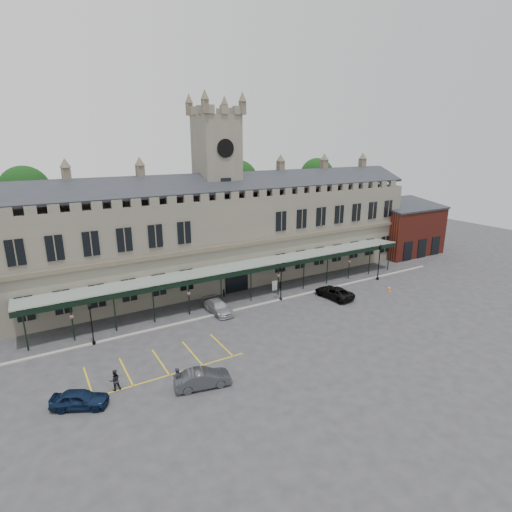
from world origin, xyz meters
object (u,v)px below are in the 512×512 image
lamp_post_left (91,320)px  car_left_b (203,378)px  lamp_post_mid (281,280)px  sign_board (275,286)px  car_taxi (218,307)px  traffic_cone (389,289)px  car_left_a (80,399)px  car_van (334,292)px  lamp_post_right (379,259)px  person_b (115,380)px  station_building (219,235)px  clock_tower (217,186)px  person_a (178,379)px

lamp_post_left → car_left_b: bearing=-61.8°
lamp_post_mid → sign_board: (1.22, 3.25, -2.02)m
sign_board → car_taxi: bearing=-161.7°
traffic_cone → sign_board: bearing=148.2°
car_left_a → car_van: 31.16m
lamp_post_right → car_left_b: size_ratio=1.16×
lamp_post_mid → car_left_b: size_ratio=1.01×
traffic_cone → car_taxi: car_taxi is taller
traffic_cone → person_b: (-35.42, -4.07, 0.53)m
sign_board → car_left_a: 28.49m
station_building → lamp_post_right: station_building is taller
clock_tower → lamp_post_left: 23.79m
traffic_cone → car_taxi: bearing=166.8°
car_left_a → car_left_b: car_left_b is taller
lamp_post_mid → person_b: size_ratio=2.58×
traffic_cone → car_left_b: car_left_b is taller
lamp_post_mid → car_van: size_ratio=0.86×
lamp_post_right → person_a: bearing=-162.4°
station_building → car_left_b: (-12.21, -22.26, -5.73)m
car_left_a → car_left_b: size_ratio=0.91×
lamp_post_mid → car_taxi: (-8.20, 0.55, -1.96)m
station_building → lamp_post_right: size_ratio=11.64×
car_left_a → station_building: bearing=-19.5°
lamp_post_mid → car_taxi: lamp_post_mid is taller
car_left_b → car_van: size_ratio=0.86×
clock_tower → car_left_a: 31.64m
lamp_post_mid → person_a: 20.63m
clock_tower → person_b: size_ratio=14.31×
lamp_post_mid → person_b: 23.27m
clock_tower → car_left_a: size_ratio=6.09×
car_left_a → car_taxi: 18.94m
lamp_post_left → car_taxi: bearing=2.5°
car_van → lamp_post_right: bearing=-175.0°
clock_tower → person_b: 29.25m
car_left_b → car_van: 23.43m
lamp_post_mid → car_left_b: (-15.41, -11.80, -1.92)m
car_van → person_b: (-27.69, -5.99, 0.15)m
sign_board → person_b: 25.68m
traffic_cone → car_taxi: (-22.12, 5.18, 0.35)m
person_a → car_van: bearing=-14.0°
clock_tower → traffic_cone: 26.20m
person_a → car_taxi: bearing=18.5°
car_left_a → car_van: (30.39, 6.88, 0.03)m
car_left_a → person_a: person_a is taller
lamp_post_right → lamp_post_mid: bearing=177.7°
lamp_post_right → car_left_b: 33.50m
car_left_a → traffic_cone: bearing=-55.8°
lamp_post_right → traffic_cone: (-2.17, -3.99, -2.72)m
traffic_cone → person_b: 35.65m
car_van → clock_tower: bearing=-61.5°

